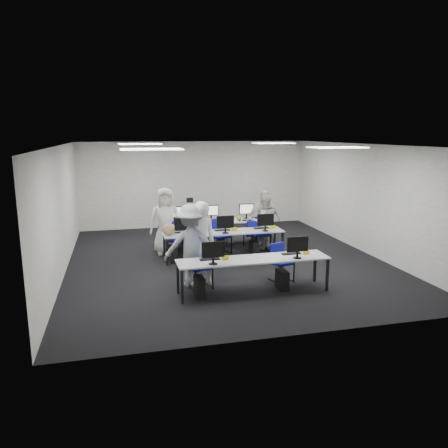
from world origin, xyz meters
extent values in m
plane|color=black|center=(0.00, 0.00, 0.00)|extent=(9.00, 9.00, 0.00)
plane|color=white|center=(0.00, 0.00, 3.00)|extent=(9.00, 9.00, 0.00)
cube|color=beige|center=(0.00, 4.50, 1.50)|extent=(8.00, 0.02, 3.00)
cube|color=beige|center=(0.00, -4.50, 1.50)|extent=(8.00, 0.02, 3.00)
cube|color=beige|center=(-4.00, 0.00, 1.50)|extent=(0.02, 9.00, 3.00)
cube|color=beige|center=(4.00, 0.00, 1.50)|extent=(0.02, 9.00, 3.00)
cube|color=white|center=(-2.00, -2.00, 2.98)|extent=(1.20, 0.60, 0.02)
cube|color=white|center=(2.00, -2.00, 2.98)|extent=(1.20, 0.60, 0.02)
cube|color=white|center=(-2.00, 2.00, 2.98)|extent=(1.20, 0.60, 0.02)
cube|color=white|center=(2.00, 2.00, 2.98)|extent=(1.20, 0.60, 0.02)
cube|color=#A9ABAD|center=(0.00, -2.40, 0.71)|extent=(3.20, 0.70, 0.03)
cube|color=black|center=(-1.55, -2.70, 0.35)|extent=(0.05, 0.05, 0.70)
cube|color=black|center=(-1.55, -2.10, 0.35)|extent=(0.05, 0.05, 0.70)
cube|color=black|center=(1.55, -2.70, 0.35)|extent=(0.05, 0.05, 0.70)
cube|color=black|center=(1.55, -2.10, 0.35)|extent=(0.05, 0.05, 0.70)
cube|color=#A9ABAD|center=(0.00, 0.20, 0.71)|extent=(3.20, 0.70, 0.03)
cube|color=black|center=(-1.55, -0.10, 0.35)|extent=(0.05, 0.05, 0.70)
cube|color=black|center=(-1.55, 0.50, 0.35)|extent=(0.05, 0.05, 0.70)
cube|color=black|center=(1.55, -0.10, 0.35)|extent=(0.05, 0.05, 0.70)
cube|color=black|center=(1.55, 0.50, 0.35)|extent=(0.05, 0.05, 0.70)
cube|color=#A9ABAD|center=(0.00, 1.60, 0.71)|extent=(3.20, 0.70, 0.03)
cube|color=black|center=(-1.55, 1.30, 0.35)|extent=(0.05, 0.05, 0.70)
cube|color=black|center=(-1.55, 1.90, 0.35)|extent=(0.05, 0.05, 0.70)
cube|color=black|center=(1.55, 1.30, 0.35)|extent=(0.05, 0.05, 0.70)
cube|color=black|center=(1.55, 1.90, 0.35)|extent=(0.05, 0.05, 0.70)
cube|color=#0E41B7|center=(-0.90, -2.58, 1.03)|extent=(0.46, 0.04, 0.32)
cube|color=black|center=(-0.90, -2.26, 0.74)|extent=(0.42, 0.14, 0.02)
ellipsoid|color=black|center=(-0.60, -2.26, 0.75)|extent=(0.07, 0.10, 0.04)
cube|color=black|center=(-1.15, -2.40, 0.21)|extent=(0.18, 0.40, 0.42)
cube|color=white|center=(0.90, -2.58, 1.03)|extent=(0.46, 0.04, 0.32)
cube|color=black|center=(0.90, -2.26, 0.74)|extent=(0.42, 0.14, 0.02)
ellipsoid|color=black|center=(1.20, -2.26, 0.75)|extent=(0.07, 0.10, 0.04)
cube|color=black|center=(0.65, -2.40, 0.21)|extent=(0.18, 0.40, 0.42)
cube|color=white|center=(-1.10, 0.02, 1.03)|extent=(0.46, 0.04, 0.32)
cube|color=black|center=(-1.10, 0.34, 0.74)|extent=(0.42, 0.14, 0.02)
ellipsoid|color=black|center=(-0.80, 0.34, 0.75)|extent=(0.07, 0.10, 0.04)
cube|color=black|center=(-1.35, 0.20, 0.21)|extent=(0.18, 0.40, 0.42)
cube|color=white|center=(0.00, 0.02, 1.03)|extent=(0.46, 0.04, 0.32)
cube|color=black|center=(0.00, 0.34, 0.74)|extent=(0.42, 0.14, 0.02)
ellipsoid|color=black|center=(0.30, 0.34, 0.75)|extent=(0.07, 0.10, 0.04)
cube|color=black|center=(-0.25, 0.20, 0.21)|extent=(0.18, 0.40, 0.42)
cube|color=white|center=(1.10, 0.02, 1.03)|extent=(0.46, 0.04, 0.32)
cube|color=black|center=(1.10, 0.34, 0.74)|extent=(0.42, 0.14, 0.02)
ellipsoid|color=black|center=(1.40, 0.34, 0.75)|extent=(0.07, 0.10, 0.04)
cube|color=black|center=(0.85, 0.20, 0.21)|extent=(0.18, 0.40, 0.42)
cube|color=white|center=(-1.10, 1.78, 1.03)|extent=(0.46, 0.04, 0.32)
cube|color=black|center=(-1.10, 1.46, 0.74)|extent=(0.42, 0.14, 0.02)
ellipsoid|color=black|center=(-1.40, 1.46, 0.75)|extent=(0.07, 0.10, 0.04)
cube|color=black|center=(-0.85, 1.60, 0.21)|extent=(0.18, 0.40, 0.42)
cube|color=white|center=(0.00, 1.78, 1.03)|extent=(0.46, 0.04, 0.32)
cube|color=black|center=(0.00, 1.46, 0.74)|extent=(0.42, 0.14, 0.02)
ellipsoid|color=black|center=(-0.30, 1.46, 0.75)|extent=(0.07, 0.10, 0.04)
cube|color=black|center=(0.25, 1.60, 0.21)|extent=(0.18, 0.40, 0.42)
cube|color=white|center=(1.10, 1.78, 1.03)|extent=(0.46, 0.04, 0.32)
cube|color=black|center=(1.10, 1.46, 0.74)|extent=(0.42, 0.14, 0.02)
ellipsoid|color=black|center=(0.80, 1.46, 0.75)|extent=(0.07, 0.10, 0.04)
cube|color=black|center=(1.35, 1.60, 0.21)|extent=(0.18, 0.40, 0.42)
cube|color=navy|center=(-1.03, -1.86, 0.46)|extent=(0.52, 0.51, 0.06)
cube|color=navy|center=(-1.08, -1.67, 0.72)|extent=(0.42, 0.14, 0.36)
cube|color=navy|center=(0.84, -1.88, 0.43)|extent=(0.52, 0.50, 0.06)
cube|color=navy|center=(0.78, -1.70, 0.68)|extent=(0.39, 0.17, 0.34)
cube|color=navy|center=(-1.18, 0.70, 0.46)|extent=(0.55, 0.54, 0.06)
cube|color=navy|center=(-1.12, 0.89, 0.73)|extent=(0.42, 0.18, 0.36)
cube|color=navy|center=(0.05, 0.74, 0.48)|extent=(0.58, 0.57, 0.06)
cube|color=navy|center=(-0.02, 0.93, 0.75)|extent=(0.43, 0.20, 0.38)
cube|color=navy|center=(1.20, 0.67, 0.49)|extent=(0.49, 0.47, 0.06)
cube|color=navy|center=(1.21, 0.89, 0.76)|extent=(0.45, 0.08, 0.38)
cube|color=navy|center=(-1.00, 1.11, 0.42)|extent=(0.50, 0.49, 0.06)
cube|color=navy|center=(-0.95, 0.93, 0.66)|extent=(0.38, 0.16, 0.33)
cube|color=navy|center=(0.11, 1.11, 0.43)|extent=(0.52, 0.51, 0.06)
cube|color=navy|center=(0.05, 0.93, 0.68)|extent=(0.39, 0.17, 0.34)
cube|color=navy|center=(1.02, 0.95, 0.44)|extent=(0.44, 0.42, 0.06)
cube|color=navy|center=(1.01, 0.76, 0.69)|extent=(0.40, 0.07, 0.34)
ellipsoid|color=#A27E53|center=(-1.45, 0.14, 0.88)|extent=(0.43, 0.34, 0.30)
imported|color=silver|center=(-0.99, -1.72, 0.94)|extent=(0.74, 0.54, 1.88)
imported|color=silver|center=(1.35, 0.86, 0.80)|extent=(0.78, 0.61, 1.60)
imported|color=silver|center=(-1.44, 1.04, 0.92)|extent=(0.91, 0.61, 1.84)
imported|color=silver|center=(1.35, 0.90, 0.85)|extent=(1.00, 0.43, 1.70)
imported|color=slate|center=(-1.19, -1.70, 0.91)|extent=(1.23, 0.77, 1.81)
cube|color=black|center=(-1.18, -1.52, 1.88)|extent=(0.16, 0.19, 0.10)
camera|label=1|loc=(-2.69, -10.74, 3.30)|focal=35.00mm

